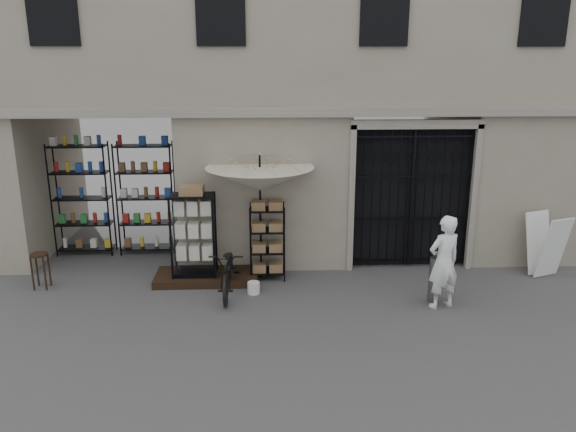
{
  "coord_description": "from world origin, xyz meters",
  "views": [
    {
      "loc": [
        -1.25,
        -8.84,
        4.27
      ],
      "look_at": [
        -0.8,
        1.4,
        1.35
      ],
      "focal_mm": 35.0,
      "sensor_mm": 36.0,
      "label": 1
    }
  ],
  "objects_px": {
    "display_cabinet": "(194,239)",
    "bicycle": "(229,293)",
    "market_umbrella": "(260,172)",
    "white_bucket": "(254,288)",
    "wooden_stool": "(41,270)",
    "wire_rack": "(267,243)",
    "easel_sign": "(546,245)",
    "shopkeeper": "(440,306)",
    "steel_bollard": "(433,280)"
  },
  "relations": [
    {
      "from": "white_bucket",
      "to": "wooden_stool",
      "type": "distance_m",
      "value": 4.08
    },
    {
      "from": "easel_sign",
      "to": "display_cabinet",
      "type": "bearing_deg",
      "value": 159.33
    },
    {
      "from": "display_cabinet",
      "to": "bicycle",
      "type": "bearing_deg",
      "value": -22.67
    },
    {
      "from": "bicycle",
      "to": "wooden_stool",
      "type": "relative_size",
      "value": 2.52
    },
    {
      "from": "white_bucket",
      "to": "wooden_stool",
      "type": "height_order",
      "value": "wooden_stool"
    },
    {
      "from": "display_cabinet",
      "to": "market_umbrella",
      "type": "bearing_deg",
      "value": 27.06
    },
    {
      "from": "wooden_stool",
      "to": "shopkeeper",
      "type": "distance_m",
      "value": 7.46
    },
    {
      "from": "bicycle",
      "to": "shopkeeper",
      "type": "relative_size",
      "value": 1.04
    },
    {
      "from": "bicycle",
      "to": "shopkeeper",
      "type": "xyz_separation_m",
      "value": [
        3.78,
        -0.74,
        0.0
      ]
    },
    {
      "from": "display_cabinet",
      "to": "wire_rack",
      "type": "xyz_separation_m",
      "value": [
        1.42,
        0.12,
        -0.13
      ]
    },
    {
      "from": "shopkeeper",
      "to": "display_cabinet",
      "type": "bearing_deg",
      "value": -36.9
    },
    {
      "from": "white_bucket",
      "to": "shopkeeper",
      "type": "distance_m",
      "value": 3.4
    },
    {
      "from": "white_bucket",
      "to": "easel_sign",
      "type": "xyz_separation_m",
      "value": [
        5.83,
        0.65,
        0.54
      ]
    },
    {
      "from": "market_umbrella",
      "to": "easel_sign",
      "type": "relative_size",
      "value": 2.38
    },
    {
      "from": "white_bucket",
      "to": "wire_rack",
      "type": "bearing_deg",
      "value": 70.6
    },
    {
      "from": "market_umbrella",
      "to": "steel_bollard",
      "type": "relative_size",
      "value": 3.48
    },
    {
      "from": "display_cabinet",
      "to": "steel_bollard",
      "type": "xyz_separation_m",
      "value": [
        4.37,
        -1.16,
        -0.44
      ]
    },
    {
      "from": "display_cabinet",
      "to": "wooden_stool",
      "type": "xyz_separation_m",
      "value": [
        -2.89,
        -0.21,
        -0.51
      ]
    },
    {
      "from": "wooden_stool",
      "to": "shopkeeper",
      "type": "bearing_deg",
      "value": -8.94
    },
    {
      "from": "wire_rack",
      "to": "shopkeeper",
      "type": "bearing_deg",
      "value": -10.73
    },
    {
      "from": "display_cabinet",
      "to": "white_bucket",
      "type": "bearing_deg",
      "value": -10.0
    },
    {
      "from": "bicycle",
      "to": "wire_rack",
      "type": "bearing_deg",
      "value": 46.43
    },
    {
      "from": "white_bucket",
      "to": "shopkeeper",
      "type": "xyz_separation_m",
      "value": [
        3.32,
        -0.72,
        -0.11
      ]
    },
    {
      "from": "wire_rack",
      "to": "market_umbrella",
      "type": "bearing_deg",
      "value": 171.16
    },
    {
      "from": "display_cabinet",
      "to": "steel_bollard",
      "type": "relative_size",
      "value": 2.04
    },
    {
      "from": "wire_rack",
      "to": "easel_sign",
      "type": "height_order",
      "value": "wire_rack"
    },
    {
      "from": "display_cabinet",
      "to": "white_bucket",
      "type": "relative_size",
      "value": 7.54
    },
    {
      "from": "white_bucket",
      "to": "shopkeeper",
      "type": "relative_size",
      "value": 0.14
    },
    {
      "from": "wire_rack",
      "to": "steel_bollard",
      "type": "xyz_separation_m",
      "value": [
        2.95,
        -1.29,
        -0.31
      ]
    },
    {
      "from": "white_bucket",
      "to": "bicycle",
      "type": "height_order",
      "value": "bicycle"
    },
    {
      "from": "wooden_stool",
      "to": "market_umbrella",
      "type": "bearing_deg",
      "value": 5.3
    },
    {
      "from": "wire_rack",
      "to": "market_umbrella",
      "type": "distance_m",
      "value": 1.41
    },
    {
      "from": "wire_rack",
      "to": "white_bucket",
      "type": "relative_size",
      "value": 6.55
    },
    {
      "from": "steel_bollard",
      "to": "shopkeeper",
      "type": "distance_m",
      "value": 0.48
    },
    {
      "from": "white_bucket",
      "to": "steel_bollard",
      "type": "bearing_deg",
      "value": -9.2
    },
    {
      "from": "steel_bollard",
      "to": "easel_sign",
      "type": "height_order",
      "value": "easel_sign"
    },
    {
      "from": "wire_rack",
      "to": "shopkeeper",
      "type": "distance_m",
      "value": 3.47
    },
    {
      "from": "market_umbrella",
      "to": "white_bucket",
      "type": "distance_m",
      "value": 2.19
    },
    {
      "from": "bicycle",
      "to": "wooden_stool",
      "type": "height_order",
      "value": "bicycle"
    },
    {
      "from": "bicycle",
      "to": "easel_sign",
      "type": "height_order",
      "value": "easel_sign"
    },
    {
      "from": "market_umbrella",
      "to": "white_bucket",
      "type": "height_order",
      "value": "market_umbrella"
    },
    {
      "from": "display_cabinet",
      "to": "wire_rack",
      "type": "relative_size",
      "value": 1.15
    },
    {
      "from": "bicycle",
      "to": "easel_sign",
      "type": "distance_m",
      "value": 6.35
    },
    {
      "from": "display_cabinet",
      "to": "easel_sign",
      "type": "relative_size",
      "value": 1.39
    },
    {
      "from": "bicycle",
      "to": "steel_bollard",
      "type": "bearing_deg",
      "value": -7.53
    },
    {
      "from": "display_cabinet",
      "to": "shopkeeper",
      "type": "xyz_separation_m",
      "value": [
        4.47,
        -1.37,
        -0.87
      ]
    },
    {
      "from": "white_bucket",
      "to": "wooden_stool",
      "type": "bearing_deg",
      "value": 173.86
    },
    {
      "from": "display_cabinet",
      "to": "bicycle",
      "type": "relative_size",
      "value": 0.99
    },
    {
      "from": "white_bucket",
      "to": "shopkeeper",
      "type": "bearing_deg",
      "value": -12.29
    },
    {
      "from": "white_bucket",
      "to": "easel_sign",
      "type": "bearing_deg",
      "value": 6.32
    }
  ]
}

